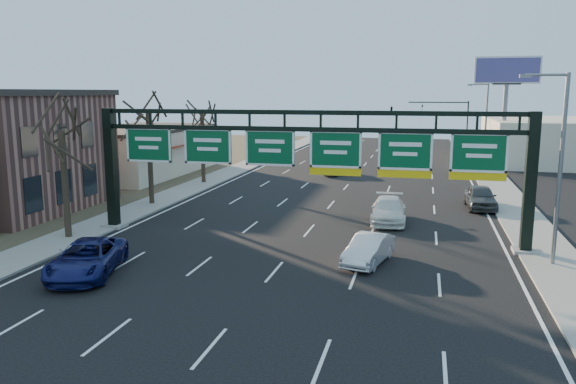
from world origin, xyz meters
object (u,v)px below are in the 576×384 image
(sign_gantry, at_px, (305,157))
(car_white_wagon, at_px, (389,210))
(car_silver_sedan, at_px, (369,249))
(car_blue_suv, at_px, (87,258))

(sign_gantry, distance_m, car_white_wagon, 7.94)
(sign_gantry, height_order, car_silver_sedan, sign_gantry)
(sign_gantry, height_order, car_blue_suv, sign_gantry)
(car_white_wagon, bearing_deg, sign_gantry, -130.56)
(car_silver_sedan, distance_m, car_white_wagon, 9.12)
(car_silver_sedan, bearing_deg, sign_gantry, 149.97)
(car_blue_suv, xyz_separation_m, car_silver_sedan, (12.17, 4.71, -0.08))
(car_blue_suv, bearing_deg, sign_gantry, 30.61)
(sign_gantry, relative_size, car_white_wagon, 4.70)
(car_silver_sedan, xyz_separation_m, car_white_wagon, (0.36, 9.11, 0.08))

